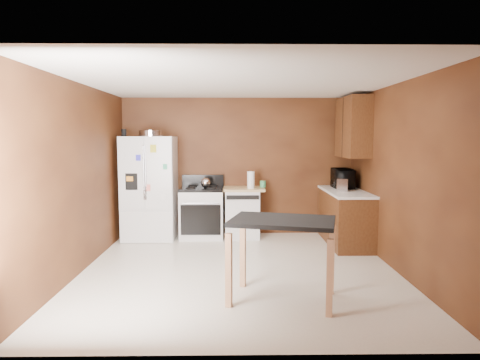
{
  "coord_description": "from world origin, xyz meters",
  "views": [
    {
      "loc": [
        -0.07,
        -5.61,
        1.79
      ],
      "look_at": [
        0.02,
        0.85,
        1.14
      ],
      "focal_mm": 32.0,
      "sensor_mm": 36.0,
      "label": 1
    }
  ],
  "objects_px": {
    "roasting_pan": "(151,133)",
    "gas_range": "(202,212)",
    "toaster": "(342,185)",
    "island": "(283,233)",
    "paper_towel": "(251,180)",
    "pen_cup": "(124,133)",
    "dishwasher": "(242,212)",
    "green_canister": "(263,184)",
    "microwave": "(343,179)",
    "refrigerator": "(150,188)",
    "kettle": "(206,183)"
  },
  "relations": [
    {
      "from": "pen_cup",
      "to": "paper_towel",
      "type": "height_order",
      "value": "pen_cup"
    },
    {
      "from": "toaster",
      "to": "dishwasher",
      "type": "height_order",
      "value": "toaster"
    },
    {
      "from": "microwave",
      "to": "roasting_pan",
      "type": "bearing_deg",
      "value": 88.66
    },
    {
      "from": "dishwasher",
      "to": "kettle",
      "type": "bearing_deg",
      "value": -172.71
    },
    {
      "from": "microwave",
      "to": "island",
      "type": "xyz_separation_m",
      "value": [
        -1.37,
        -2.84,
        -0.3
      ]
    },
    {
      "from": "roasting_pan",
      "to": "green_canister",
      "type": "bearing_deg",
      "value": 5.7
    },
    {
      "from": "pen_cup",
      "to": "gas_range",
      "type": "relative_size",
      "value": 0.11
    },
    {
      "from": "pen_cup",
      "to": "refrigerator",
      "type": "relative_size",
      "value": 0.07
    },
    {
      "from": "paper_towel",
      "to": "green_canister",
      "type": "height_order",
      "value": "paper_towel"
    },
    {
      "from": "pen_cup",
      "to": "gas_range",
      "type": "bearing_deg",
      "value": 5.88
    },
    {
      "from": "toaster",
      "to": "paper_towel",
      "type": "bearing_deg",
      "value": 178.45
    },
    {
      "from": "dishwasher",
      "to": "island",
      "type": "relative_size",
      "value": 0.71
    },
    {
      "from": "pen_cup",
      "to": "kettle",
      "type": "distance_m",
      "value": 1.64
    },
    {
      "from": "green_canister",
      "to": "roasting_pan",
      "type": "bearing_deg",
      "value": -174.3
    },
    {
      "from": "pen_cup",
      "to": "kettle",
      "type": "xyz_separation_m",
      "value": [
        1.39,
        0.08,
        -0.88
      ]
    },
    {
      "from": "kettle",
      "to": "dishwasher",
      "type": "distance_m",
      "value": 0.84
    },
    {
      "from": "pen_cup",
      "to": "refrigerator",
      "type": "xyz_separation_m",
      "value": [
        0.41,
        0.08,
        -0.96
      ]
    },
    {
      "from": "roasting_pan",
      "to": "gas_range",
      "type": "bearing_deg",
      "value": 6.16
    },
    {
      "from": "toaster",
      "to": "refrigerator",
      "type": "bearing_deg",
      "value": -173.04
    },
    {
      "from": "kettle",
      "to": "roasting_pan",
      "type": "bearing_deg",
      "value": -177.87
    },
    {
      "from": "paper_towel",
      "to": "island",
      "type": "relative_size",
      "value": 0.24
    },
    {
      "from": "toaster",
      "to": "kettle",
      "type": "bearing_deg",
      "value": -176.37
    },
    {
      "from": "kettle",
      "to": "paper_towel",
      "type": "height_order",
      "value": "paper_towel"
    },
    {
      "from": "toaster",
      "to": "roasting_pan",
      "type": "bearing_deg",
      "value": -172.58
    },
    {
      "from": "green_canister",
      "to": "refrigerator",
      "type": "xyz_separation_m",
      "value": [
        -2.0,
        -0.16,
        -0.05
      ]
    },
    {
      "from": "dishwasher",
      "to": "green_canister",
      "type": "bearing_deg",
      "value": 11.81
    },
    {
      "from": "refrigerator",
      "to": "island",
      "type": "height_order",
      "value": "refrigerator"
    },
    {
      "from": "roasting_pan",
      "to": "dishwasher",
      "type": "distance_m",
      "value": 2.12
    },
    {
      "from": "kettle",
      "to": "island",
      "type": "relative_size",
      "value": 0.14
    },
    {
      "from": "paper_towel",
      "to": "dishwasher",
      "type": "relative_size",
      "value": 0.33
    },
    {
      "from": "gas_range",
      "to": "microwave",
      "type": "bearing_deg",
      "value": -3.2
    },
    {
      "from": "dishwasher",
      "to": "pen_cup",
      "type": "bearing_deg",
      "value": -175.51
    },
    {
      "from": "toaster",
      "to": "island",
      "type": "bearing_deg",
      "value": -102.45
    },
    {
      "from": "kettle",
      "to": "toaster",
      "type": "distance_m",
      "value": 2.34
    },
    {
      "from": "paper_towel",
      "to": "island",
      "type": "distance_m",
      "value": 2.93
    },
    {
      "from": "paper_towel",
      "to": "green_canister",
      "type": "bearing_deg",
      "value": 37.88
    },
    {
      "from": "pen_cup",
      "to": "dishwasher",
      "type": "height_order",
      "value": "pen_cup"
    },
    {
      "from": "roasting_pan",
      "to": "toaster",
      "type": "bearing_deg",
      "value": -7.36
    },
    {
      "from": "roasting_pan",
      "to": "dishwasher",
      "type": "bearing_deg",
      "value": 4.25
    },
    {
      "from": "pen_cup",
      "to": "toaster",
      "type": "height_order",
      "value": "pen_cup"
    },
    {
      "from": "gas_range",
      "to": "island",
      "type": "distance_m",
      "value": 3.19
    },
    {
      "from": "toaster",
      "to": "pen_cup",
      "type": "bearing_deg",
      "value": -171.04
    },
    {
      "from": "toaster",
      "to": "gas_range",
      "type": "distance_m",
      "value": 2.48
    },
    {
      "from": "pen_cup",
      "to": "kettle",
      "type": "relative_size",
      "value": 0.72
    },
    {
      "from": "kettle",
      "to": "gas_range",
      "type": "bearing_deg",
      "value": 140.91
    },
    {
      "from": "paper_towel",
      "to": "island",
      "type": "xyz_separation_m",
      "value": [
        0.23,
        -2.91,
        -0.28
      ]
    },
    {
      "from": "roasting_pan",
      "to": "toaster",
      "type": "relative_size",
      "value": 1.44
    },
    {
      "from": "paper_towel",
      "to": "dishwasher",
      "type": "height_order",
      "value": "paper_towel"
    },
    {
      "from": "island",
      "to": "refrigerator",
      "type": "bearing_deg",
      "value": 124.54
    },
    {
      "from": "paper_towel",
      "to": "gas_range",
      "type": "bearing_deg",
      "value": 175.32
    }
  ]
}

